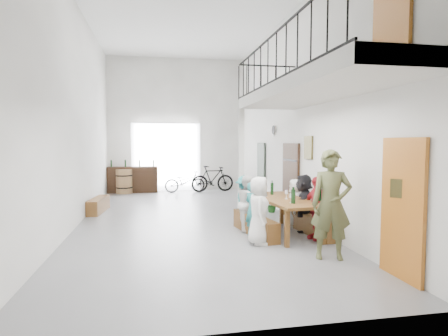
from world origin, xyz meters
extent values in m
plane|color=slate|center=(0.00, 0.00, 0.00)|extent=(12.00, 12.00, 0.00)
plane|color=white|center=(0.00, 6.00, 2.75)|extent=(5.50, 0.00, 5.50)
plane|color=white|center=(0.00, -6.00, 2.75)|extent=(5.50, 0.00, 5.50)
plane|color=white|center=(-2.75, 0.00, 2.75)|extent=(0.00, 12.00, 12.00)
plane|color=white|center=(2.75, 0.00, 2.75)|extent=(0.00, 12.00, 12.00)
plane|color=white|center=(0.00, 0.00, 5.50)|extent=(12.00, 12.00, 0.00)
cube|color=white|center=(-0.40, 5.94, 1.40)|extent=(2.80, 0.08, 2.80)
cube|color=#AD5E19|center=(2.70, -4.90, 1.05)|extent=(0.06, 0.95, 2.10)
cube|color=#311E0F|center=(2.70, -0.30, 1.00)|extent=(0.06, 1.10, 2.00)
cube|color=#313C31|center=(2.70, 2.50, 1.00)|extent=(0.06, 0.80, 2.00)
cube|color=#AD5E19|center=(2.70, -4.50, 4.10)|extent=(0.06, 0.90, 1.95)
cube|color=#423A1A|center=(2.72, -1.40, 1.90)|extent=(0.04, 0.45, 0.55)
cylinder|color=white|center=(2.71, 1.20, 2.40)|extent=(0.04, 0.28, 0.28)
cube|color=silver|center=(2.00, -3.20, 3.00)|extent=(1.50, 5.60, 0.25)
cube|color=black|center=(1.27, -3.20, 3.98)|extent=(0.03, 5.60, 0.03)
cube|color=black|center=(1.27, -3.20, 3.15)|extent=(0.03, 5.60, 0.03)
cube|color=black|center=(2.00, -0.42, 3.98)|extent=(1.50, 0.03, 0.03)
cube|color=silver|center=(1.30, -0.45, 1.44)|extent=(0.14, 0.14, 2.88)
cube|color=brown|center=(1.92, -2.00, 0.76)|extent=(1.15, 2.39, 0.06)
cube|color=brown|center=(1.61, -3.02, 0.36)|extent=(0.08, 0.08, 0.73)
cube|color=brown|center=(2.40, -2.95, 0.36)|extent=(0.08, 0.08, 0.73)
cube|color=brown|center=(1.43, -1.05, 0.36)|extent=(0.08, 0.08, 0.73)
cube|color=brown|center=(2.22, -0.97, 0.36)|extent=(0.08, 0.08, 0.73)
cube|color=brown|center=(1.27, -1.94, 0.21)|extent=(0.58, 1.87, 0.42)
cube|color=brown|center=(2.49, -2.05, 0.21)|extent=(0.42, 1.88, 0.43)
cylinder|color=black|center=(1.84, -1.36, 0.97)|extent=(0.07, 0.07, 0.35)
cylinder|color=black|center=(1.86, -2.64, 0.97)|extent=(0.07, 0.07, 0.35)
cylinder|color=black|center=(1.87, -2.68, 0.97)|extent=(0.07, 0.07, 0.35)
cube|color=brown|center=(-2.50, 1.44, 0.21)|extent=(0.48, 1.50, 0.41)
cylinder|color=olive|center=(-2.07, 5.40, 0.48)|extent=(0.64, 0.64, 0.95)
cylinder|color=black|center=(-2.07, 5.40, 0.24)|extent=(0.65, 0.65, 0.05)
cylinder|color=black|center=(-2.07, 5.40, 0.71)|extent=(0.65, 0.65, 0.05)
cube|color=#311E0F|center=(-1.75, 5.65, 0.52)|extent=(1.97, 0.56, 1.04)
cylinder|color=black|center=(-2.58, 5.69, 1.18)|extent=(0.06, 0.06, 0.28)
cylinder|color=black|center=(-2.03, 5.60, 1.18)|extent=(0.06, 0.06, 0.28)
cylinder|color=black|center=(-1.47, 5.63, 1.18)|extent=(0.06, 0.06, 0.28)
cylinder|color=black|center=(-0.92, 5.60, 1.18)|extent=(0.06, 0.06, 0.28)
imported|color=white|center=(1.14, -2.69, 0.68)|extent=(0.58, 0.74, 1.35)
imported|color=teal|center=(1.18, -2.06, 0.59)|extent=(0.43, 0.51, 1.18)
imported|color=white|center=(1.21, -1.56, 0.64)|extent=(0.57, 0.69, 1.28)
imported|color=teal|center=(1.22, -1.18, 0.62)|extent=(0.48, 0.81, 1.24)
imported|color=#A31C24|center=(2.42, -2.56, 0.66)|extent=(0.52, 0.83, 1.32)
imported|color=black|center=(2.44, -1.83, 0.65)|extent=(0.84, 1.26, 1.30)
imported|color=white|center=(2.41, -1.39, 0.58)|extent=(0.45, 0.61, 1.15)
imported|color=#4D512E|center=(2.12, -3.82, 0.95)|extent=(0.80, 0.64, 1.91)
imported|color=#18501B|center=(2.45, 0.50, 0.22)|extent=(0.47, 0.43, 0.44)
imported|color=black|center=(0.32, 5.28, 0.43)|extent=(1.68, 0.75, 0.86)
imported|color=black|center=(1.44, 5.25, 0.53)|extent=(1.81, 0.67, 1.06)
camera|label=1|loc=(-0.89, -9.78, 2.04)|focal=30.00mm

